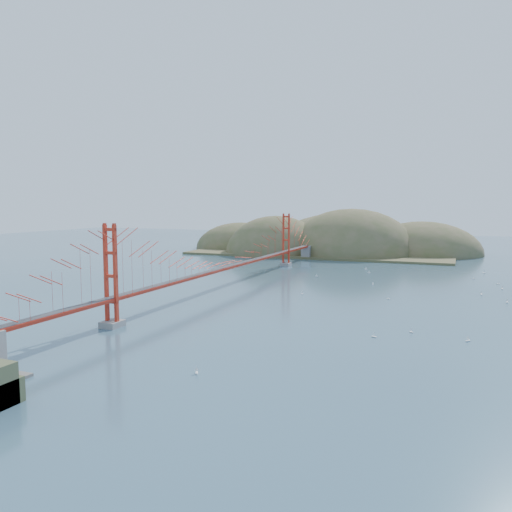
% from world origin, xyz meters
% --- Properties ---
extents(ground, '(320.00, 320.00, 0.00)m').
position_xyz_m(ground, '(0.00, 0.00, 0.00)').
color(ground, '#304F61').
rests_on(ground, ground).
extents(bridge, '(2.20, 94.40, 12.00)m').
position_xyz_m(bridge, '(0.00, 0.18, 7.01)').
color(bridge, gray).
rests_on(bridge, ground).
extents(far_headlands, '(84.00, 58.00, 25.00)m').
position_xyz_m(far_headlands, '(2.21, 68.52, 0.00)').
color(far_headlands, brown).
rests_on(far_headlands, ground).
extents(sailboat_12, '(0.56, 0.56, 0.63)m').
position_xyz_m(sailboat_12, '(17.62, 30.92, 0.14)').
color(sailboat_12, white).
rests_on(sailboat_12, ground).
extents(sailboat_10, '(0.60, 0.60, 0.67)m').
position_xyz_m(sailboat_10, '(16.40, -40.00, 0.15)').
color(sailboat_10, white).
rests_on(sailboat_10, ground).
extents(sailboat_5, '(0.49, 0.59, 0.69)m').
position_xyz_m(sailboat_5, '(39.15, 7.69, 0.15)').
color(sailboat_5, white).
rests_on(sailboat_5, ground).
extents(sailboat_8, '(0.59, 0.54, 0.66)m').
position_xyz_m(sailboat_8, '(38.39, 24.79, 0.15)').
color(sailboat_8, white).
rests_on(sailboat_8, ground).
extents(sailboat_4, '(0.58, 0.64, 0.72)m').
position_xyz_m(sailboat_4, '(42.28, 2.38, 0.16)').
color(sailboat_4, white).
rests_on(sailboat_4, ground).
extents(sailboat_15, '(0.69, 0.69, 0.74)m').
position_xyz_m(sailboat_15, '(40.42, 33.60, 0.16)').
color(sailboat_15, white).
rests_on(sailboat_15, ground).
extents(sailboat_3, '(0.55, 0.55, 0.59)m').
position_xyz_m(sailboat_3, '(10.71, 16.92, 0.14)').
color(sailboat_3, white).
rests_on(sailboat_3, ground).
extents(sailboat_17, '(0.55, 0.50, 0.62)m').
position_xyz_m(sailboat_17, '(42.15, 19.74, 0.14)').
color(sailboat_17, white).
rests_on(sailboat_17, ground).
extents(sailboat_7, '(0.54, 0.48, 0.62)m').
position_xyz_m(sailboat_7, '(19.08, 25.95, 0.14)').
color(sailboat_7, white).
rests_on(sailboat_7, ground).
extents(sailboat_0, '(0.46, 0.56, 0.66)m').
position_xyz_m(sailboat_0, '(13.74, -2.25, 0.15)').
color(sailboat_0, white).
rests_on(sailboat_0, ground).
extents(sailboat_13, '(0.61, 0.61, 0.63)m').
position_xyz_m(sailboat_13, '(36.99, -21.07, 0.14)').
color(sailboat_13, white).
rests_on(sailboat_13, ground).
extents(sailboat_16, '(0.49, 0.46, 0.55)m').
position_xyz_m(sailboat_16, '(26.53, -1.24, 0.13)').
color(sailboat_16, white).
rests_on(sailboat_16, ground).
extents(sailboat_9, '(0.52, 0.60, 0.68)m').
position_xyz_m(sailboat_9, '(42.48, 14.66, 0.15)').
color(sailboat_9, white).
rests_on(sailboat_9, ground).
extents(sailboat_6, '(0.55, 0.55, 0.57)m').
position_xyz_m(sailboat_6, '(31.39, -19.68, 0.14)').
color(sailboat_6, white).
rests_on(sailboat_6, ground).
extents(sailboat_14, '(0.38, 0.47, 0.55)m').
position_xyz_m(sailboat_14, '(22.21, 11.34, 0.13)').
color(sailboat_14, white).
rests_on(sailboat_14, ground).
extents(sailboat_2, '(0.57, 0.55, 0.64)m').
position_xyz_m(sailboat_2, '(27.99, -23.14, 0.15)').
color(sailboat_2, white).
rests_on(sailboat_2, ground).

